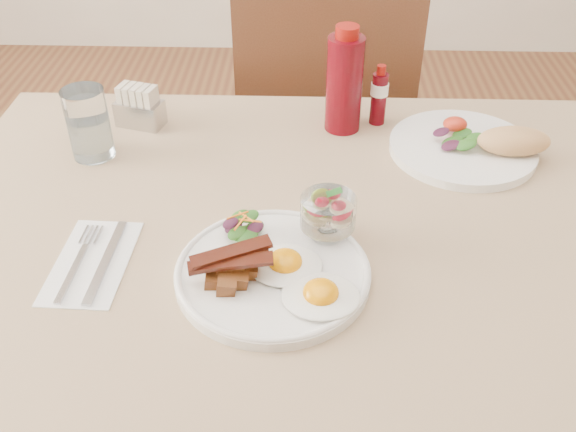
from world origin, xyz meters
The scene contains 13 objects.
table centered at (0.00, 0.00, 0.66)m, with size 1.33×0.88×0.75m.
chair_far centered at (0.00, 0.66, 0.52)m, with size 0.42×0.42×0.93m.
main_plate centered at (-0.09, -0.13, 0.76)m, with size 0.28×0.28×0.02m, color white.
fried_eggs centered at (-0.05, -0.16, 0.78)m, with size 0.18×0.18×0.03m.
bacon_potato_pile centered at (-0.14, -0.16, 0.79)m, with size 0.12×0.08×0.05m.
side_salad centered at (-0.13, -0.05, 0.78)m, with size 0.07×0.06×0.04m.
fruit_cup centered at (-0.01, -0.05, 0.81)m, with size 0.08×0.08×0.08m.
second_plate centered at (0.27, 0.22, 0.77)m, with size 0.29×0.27×0.07m.
ketchup_bottle centered at (0.03, 0.31, 0.85)m, with size 0.09×0.09×0.21m.
hot_sauce_bottle centered at (0.10, 0.33, 0.81)m, with size 0.04×0.04×0.12m.
sugar_caddy centered at (-0.37, 0.31, 0.79)m, with size 0.10×0.07×0.08m.
water_glass centered at (-0.43, 0.19, 0.81)m, with size 0.08×0.08×0.13m.
napkin_cutlery centered at (-0.36, -0.11, 0.75)m, with size 0.11×0.20×0.01m.
Camera 1 is at (-0.04, -0.81, 1.38)m, focal length 40.00 mm.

